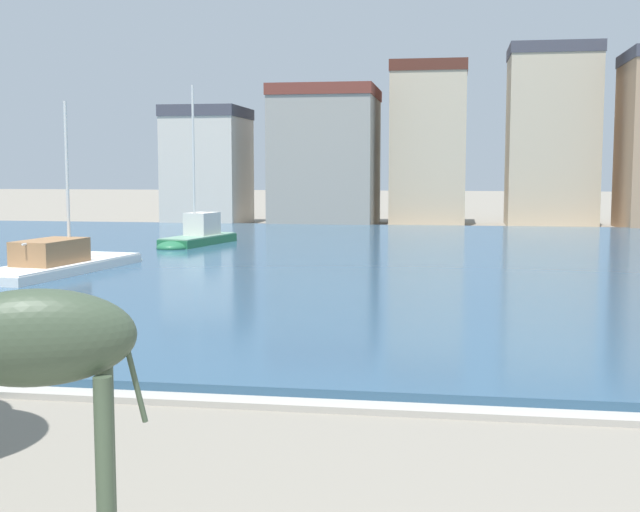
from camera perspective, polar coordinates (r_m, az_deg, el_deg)
The scene contains 9 objects.
harbor_water at distance 35.89m, azimuth 5.61°, elevation -0.41°, with size 81.79×42.97×0.28m, color #2D5170.
quay_edge_coping at distance 14.62m, azimuth 0.21°, elevation -10.16°, with size 81.79×0.50×0.12m, color #ADA89E.
giraffe_statue at distance 7.91m, azimuth -19.87°, elevation -5.97°, with size 2.75×1.47×4.97m.
sailboat_green at distance 42.67m, azimuth -8.46°, elevation 1.21°, with size 2.85×6.07×8.21m.
sailboat_white at distance 32.97m, azimuth -16.71°, elevation -0.58°, with size 3.41×9.37×6.60m.
townhouse_end_terrace at distance 62.51m, azimuth -7.61°, elevation 6.09°, with size 5.44×6.63×8.54m.
townhouse_corner_house at distance 61.20m, azimuth 0.41°, elevation 6.78°, with size 7.36×8.08×9.90m.
townhouse_narrow_midrow at distance 61.91m, azimuth 7.39°, elevation 7.52°, with size 5.41×6.03×11.62m.
townhouse_tall_gabled at distance 62.64m, azimuth 15.46°, elevation 7.85°, with size 6.28×5.56×12.75m.
Camera 1 is at (2.18, -4.97, 4.13)m, focal length 47.08 mm.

